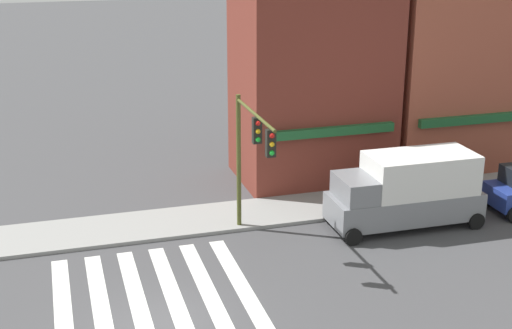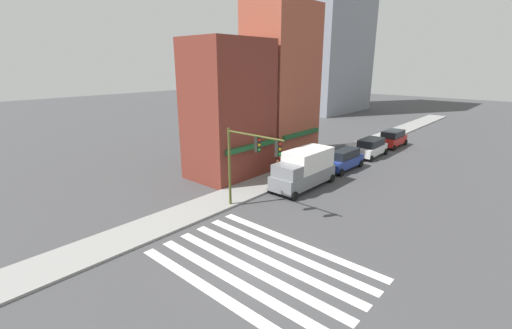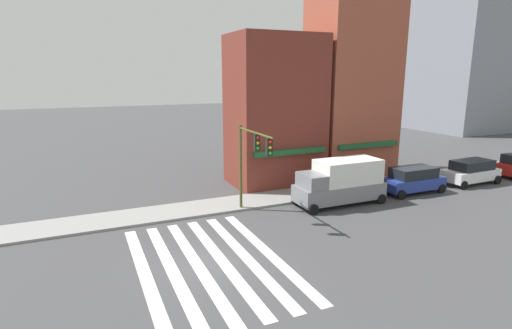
# 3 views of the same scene
# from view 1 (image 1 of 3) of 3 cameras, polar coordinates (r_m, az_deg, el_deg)

# --- Properties ---
(ground_plane) EXTENTS (200.00, 200.00, 0.00)m
(ground_plane) POSITION_cam_1_polar(r_m,az_deg,el_deg) (22.73, -7.41, -12.52)
(ground_plane) COLOR #424244
(sidewalk_left) EXTENTS (120.00, 3.00, 0.15)m
(sidewalk_left) POSITION_cam_1_polar(r_m,az_deg,el_deg) (29.33, -9.83, -4.98)
(sidewalk_left) COLOR gray
(sidewalk_left) RESTS_ON ground_plane
(crosswalk_stripes) EXTENTS (6.48, 10.80, 0.01)m
(crosswalk_stripes) POSITION_cam_1_polar(r_m,az_deg,el_deg) (22.72, -7.41, -12.51)
(crosswalk_stripes) COLOR silver
(crosswalk_stripes) RESTS_ON ground_plane
(storefront_row) EXTENTS (14.10, 5.30, 15.15)m
(storefront_row) POSITION_cam_1_polar(r_m,az_deg,el_deg) (34.99, 10.95, 10.28)
(storefront_row) COLOR maroon
(storefront_row) RESTS_ON ground_plane
(traffic_signal) EXTENTS (0.32, 4.67, 5.54)m
(traffic_signal) POSITION_cam_1_polar(r_m,az_deg,el_deg) (26.03, -0.39, 1.53)
(traffic_signal) COLOR #474C1E
(traffic_signal) RESTS_ON ground_plane
(box_truck_grey) EXTENTS (6.22, 2.42, 3.04)m
(box_truck_grey) POSITION_cam_1_polar(r_m,az_deg,el_deg) (29.29, 12.00, -1.96)
(box_truck_grey) COLOR slate
(box_truck_grey) RESTS_ON ground_plane
(pedestrian_grey_coat) EXTENTS (0.32, 0.32, 1.77)m
(pedestrian_grey_coat) POSITION_cam_1_polar(r_m,az_deg,el_deg) (33.88, 16.28, -0.38)
(pedestrian_grey_coat) COLOR #23232D
(pedestrian_grey_coat) RESTS_ON sidewalk_left
(pedestrian_orange_vest) EXTENTS (0.32, 0.32, 1.77)m
(pedestrian_orange_vest) POSITION_cam_1_polar(r_m,az_deg,el_deg) (31.35, 9.34, -1.41)
(pedestrian_orange_vest) COLOR #23232D
(pedestrian_orange_vest) RESTS_ON sidewalk_left
(pedestrian_red_jacket) EXTENTS (0.32, 0.32, 1.77)m
(pedestrian_red_jacket) POSITION_cam_1_polar(r_m,az_deg,el_deg) (32.37, 10.78, -0.84)
(pedestrian_red_jacket) COLOR #23232D
(pedestrian_red_jacket) RESTS_ON sidewalk_left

